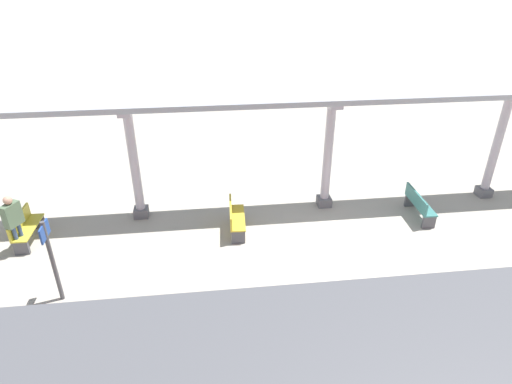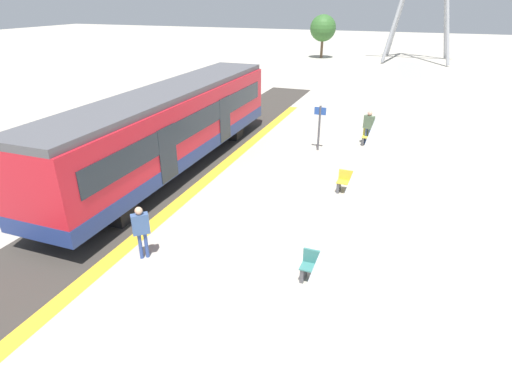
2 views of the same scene
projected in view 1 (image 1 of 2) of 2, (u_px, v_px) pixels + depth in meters
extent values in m
plane|color=#ABA496|center=(351.00, 271.00, 11.57)|extent=(176.00, 176.00, 0.00)
cube|color=#515156|center=(294.00, 365.00, 4.85)|extent=(2.39, 14.97, 0.24)
cube|color=#1E262D|center=(274.00, 344.00, 6.53)|extent=(0.03, 13.78, 0.84)
cube|color=#1E262D|center=(426.00, 354.00, 7.06)|extent=(0.04, 1.10, 2.00)
cube|color=slate|center=(484.00, 192.00, 15.13)|extent=(0.44, 0.44, 0.30)
cylinder|color=#BAB0BC|center=(497.00, 145.00, 14.31)|extent=(0.28, 0.28, 3.15)
cube|color=#BAB0BC|center=(511.00, 96.00, 13.53)|extent=(1.10, 0.36, 0.12)
cube|color=slate|center=(324.00, 201.00, 14.55)|extent=(0.44, 0.44, 0.30)
cylinder|color=#BAB0BC|center=(328.00, 153.00, 13.72)|extent=(0.28, 0.28, 3.15)
cube|color=#BAB0BC|center=(332.00, 102.00, 12.94)|extent=(1.10, 0.36, 0.12)
cube|color=slate|center=(141.00, 212.00, 13.93)|extent=(0.44, 0.44, 0.30)
cylinder|color=#BAB0BC|center=(134.00, 163.00, 13.10)|extent=(0.28, 0.28, 3.15)
cube|color=#BAB0BC|center=(126.00, 110.00, 12.32)|extent=(1.10, 0.36, 0.12)
cube|color=#A8AAB2|center=(325.00, 98.00, 12.85)|extent=(1.20, 24.47, 0.16)
cube|color=gold|center=(28.00, 228.00, 12.61)|extent=(1.51, 0.47, 0.04)
cube|color=gold|center=(19.00, 222.00, 12.49)|extent=(1.50, 0.09, 0.40)
cube|color=#4C4C51|center=(38.00, 222.00, 13.30)|extent=(0.11, 0.40, 0.42)
cube|color=#4C4C51|center=(21.00, 248.00, 12.13)|extent=(0.11, 0.40, 0.42)
cube|color=gold|center=(237.00, 218.00, 13.09)|extent=(1.52, 0.51, 0.04)
cube|color=gold|center=(231.00, 212.00, 12.97)|extent=(1.50, 0.13, 0.40)
cube|color=#4C4C51|center=(237.00, 213.00, 13.78)|extent=(0.12, 0.40, 0.42)
cube|color=#4C4C51|center=(238.00, 237.00, 12.61)|extent=(0.12, 0.40, 0.42)
cube|color=#387873|center=(421.00, 204.00, 13.78)|extent=(1.51, 0.48, 0.04)
cube|color=#387873|center=(416.00, 199.00, 13.66)|extent=(1.50, 0.10, 0.40)
cube|color=#4C4C51|center=(411.00, 200.00, 14.47)|extent=(0.11, 0.40, 0.42)
cube|color=#4C4C51|center=(429.00, 222.00, 13.30)|extent=(0.11, 0.40, 0.42)
cylinder|color=#4C4C51|center=(53.00, 262.00, 10.13)|extent=(0.10, 0.10, 2.20)
cube|color=#284C9E|center=(44.00, 231.00, 9.73)|extent=(0.56, 0.04, 0.36)
cylinder|color=#3A5286|center=(22.00, 236.00, 12.23)|extent=(0.11, 0.11, 0.87)
cylinder|color=#3A5286|center=(17.00, 240.00, 12.09)|extent=(0.11, 0.11, 0.87)
cube|color=#556D50|center=(12.00, 215.00, 11.80)|extent=(0.56, 0.43, 0.65)
sphere|color=tan|center=(7.00, 200.00, 11.58)|extent=(0.24, 0.24, 0.24)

